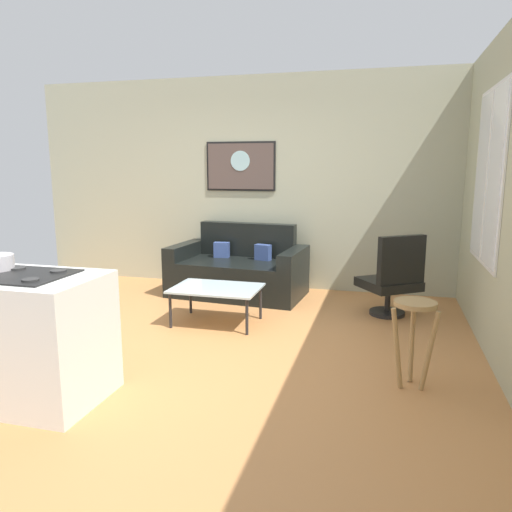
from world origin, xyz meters
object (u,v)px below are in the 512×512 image
object	(u,v)px
armchair	(393,278)
wall_painting	(241,166)
couch	(239,272)
coffee_table	(217,290)
bar_stool	(414,322)

from	to	relation	value
armchair	wall_painting	xyz separation A→B (m)	(-2.02, 0.99, 1.20)
couch	armchair	xyz separation A→B (m)	(1.90, -0.48, 0.13)
coffee_table	wall_painting	world-z (taller)	wall_painting
couch	armchair	bearing A→B (deg)	-14.05
bar_stool	wall_painting	distance (m)	3.66
bar_stool	couch	bearing A→B (deg)	132.39
bar_stool	wall_painting	size ratio (longest dim) A/B	0.69
coffee_table	armchair	xyz separation A→B (m)	(1.78, 0.72, 0.07)
couch	wall_painting	distance (m)	1.43
couch	coffee_table	bearing A→B (deg)	-84.10
couch	coffee_table	xyz separation A→B (m)	(0.12, -1.19, 0.06)
coffee_table	bar_stool	distance (m)	2.18
armchair	wall_painting	world-z (taller)	wall_painting
bar_stool	wall_painting	world-z (taller)	wall_painting
bar_stool	wall_painting	bearing A→B (deg)	128.22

